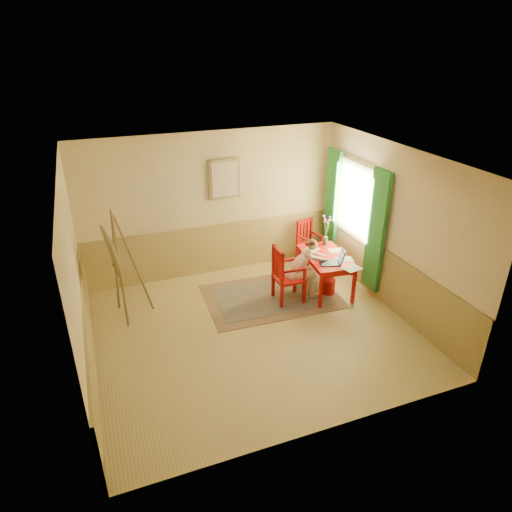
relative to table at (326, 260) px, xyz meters
name	(u,v)px	position (x,y,z in m)	size (l,w,h in m)	color
room	(254,253)	(-1.69, -0.74, 0.77)	(5.04, 4.54, 2.84)	tan
wainscot	(237,281)	(-1.69, 0.06, -0.13)	(5.00, 4.50, 1.00)	tan
window	(353,212)	(0.73, 0.36, 0.71)	(0.12, 2.01, 2.20)	white
wall_portrait	(224,179)	(-1.44, 1.47, 1.27)	(0.60, 0.05, 0.76)	#968453
rug	(272,296)	(-1.02, 0.13, -0.62)	(2.48, 1.72, 0.02)	#8C7251
table	(326,260)	(0.00, 0.00, 0.00)	(0.84, 1.27, 0.72)	#BC0B07
chair_left	(286,275)	(-0.83, -0.08, -0.11)	(0.49, 0.47, 1.05)	#BC0B07
chair_back	(308,242)	(0.24, 1.17, -0.17)	(0.49, 0.50, 0.91)	#BC0B07
figure	(303,266)	(-0.50, -0.08, 0.00)	(0.84, 0.37, 1.14)	#D4AB8E
laptop	(333,261)	(-0.04, -0.32, 0.14)	(0.46, 0.35, 0.25)	#1E2338
papers	(336,257)	(0.14, -0.10, 0.09)	(0.75, 1.23, 0.00)	white
vase	(326,231)	(0.24, 0.48, 0.34)	(0.26, 0.27, 0.56)	#3F724C
wastebasket	(328,286)	(0.01, -0.12, -0.49)	(0.27, 0.27, 0.29)	red
easel	(115,256)	(-3.62, 0.43, 0.52)	(0.69, 0.87, 1.94)	olive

